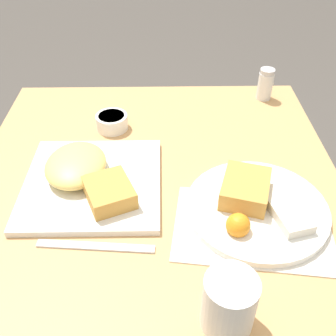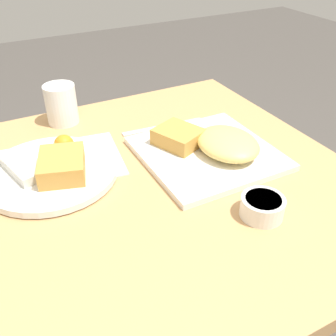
{
  "view_description": "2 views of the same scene",
  "coord_description": "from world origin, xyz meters",
  "px_view_note": "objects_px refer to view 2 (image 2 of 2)",
  "views": [
    {
      "loc": [
        0.64,
        0.01,
        1.33
      ],
      "look_at": [
        -0.0,
        0.03,
        0.8
      ],
      "focal_mm": 42.0,
      "sensor_mm": 36.0,
      "label": 1
    },
    {
      "loc": [
        -0.59,
        0.29,
        1.25
      ],
      "look_at": [
        -0.02,
        -0.01,
        0.81
      ],
      "focal_mm": 42.0,
      "sensor_mm": 36.0,
      "label": 2
    }
  ],
  "objects_px": {
    "plate_square_near": "(211,147)",
    "sauce_ramekin": "(262,206)",
    "plate_oval_far": "(52,169)",
    "butter_knife": "(163,127)",
    "coffee_mug": "(61,104)"
  },
  "relations": [
    {
      "from": "plate_square_near",
      "to": "plate_oval_far",
      "type": "relative_size",
      "value": 1.03
    },
    {
      "from": "sauce_ramekin",
      "to": "butter_knife",
      "type": "height_order",
      "value": "sauce_ramekin"
    },
    {
      "from": "plate_square_near",
      "to": "plate_oval_far",
      "type": "distance_m",
      "value": 0.34
    },
    {
      "from": "plate_square_near",
      "to": "sauce_ramekin",
      "type": "bearing_deg",
      "value": 172.31
    },
    {
      "from": "plate_oval_far",
      "to": "butter_knife",
      "type": "bearing_deg",
      "value": -74.43
    },
    {
      "from": "plate_oval_far",
      "to": "butter_knife",
      "type": "distance_m",
      "value": 0.31
    },
    {
      "from": "plate_square_near",
      "to": "sauce_ramekin",
      "type": "distance_m",
      "value": 0.22
    },
    {
      "from": "coffee_mug",
      "to": "butter_knife",
      "type": "bearing_deg",
      "value": -124.48
    },
    {
      "from": "plate_square_near",
      "to": "coffee_mug",
      "type": "height_order",
      "value": "coffee_mug"
    },
    {
      "from": "butter_knife",
      "to": "coffee_mug",
      "type": "relative_size",
      "value": 2.12
    },
    {
      "from": "butter_knife",
      "to": "sauce_ramekin",
      "type": "bearing_deg",
      "value": 95.62
    },
    {
      "from": "butter_knife",
      "to": "plate_oval_far",
      "type": "bearing_deg",
      "value": 20.45
    },
    {
      "from": "plate_square_near",
      "to": "butter_knife",
      "type": "xyz_separation_m",
      "value": [
        0.16,
        0.03,
        -0.02
      ]
    },
    {
      "from": "plate_square_near",
      "to": "sauce_ramekin",
      "type": "height_order",
      "value": "plate_square_near"
    },
    {
      "from": "butter_knife",
      "to": "coffee_mug",
      "type": "height_order",
      "value": "coffee_mug"
    }
  ]
}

